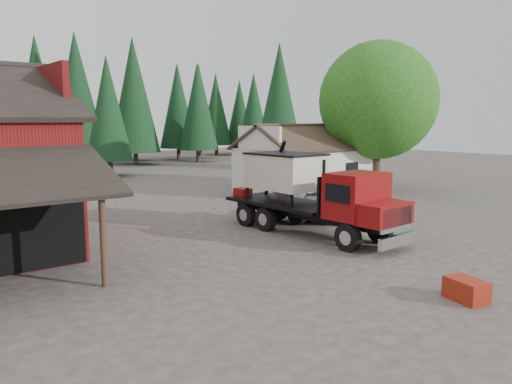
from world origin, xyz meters
TOP-DOWN VIEW (x-y plane):
  - ground at (0.00, 0.00)m, footprint 120.00×120.00m
  - farmhouse at (13.00, 13.00)m, footprint 8.60×6.42m
  - deciduous_tree at (17.01, 9.97)m, footprint 8.00×8.00m
  - conifer_backdrop at (0.00, 42.00)m, footprint 76.00×16.00m
  - near_pine_b at (6.00, 30.00)m, footprint 3.96×3.96m
  - near_pine_c at (22.00, 26.00)m, footprint 4.84×4.84m
  - feed_truck at (4.01, 3.27)m, footprint 2.90×8.92m
  - silver_car at (8.00, 5.57)m, footprint 6.39×4.21m
  - equip_box at (1.71, -5.17)m, footprint 0.94×1.23m

SIDE VIEW (x-z plane):
  - ground at x=0.00m, z-range 0.00..0.00m
  - conifer_backdrop at x=0.00m, z-range -8.00..8.00m
  - equip_box at x=1.71m, z-range 0.00..0.60m
  - silver_car at x=8.00m, z-range 0.00..1.63m
  - farmhouse at x=13.00m, z-range -0.66..3.99m
  - feed_truck at x=4.01m, z-range -0.13..3.85m
  - near_pine_b at x=6.00m, z-range 0.69..11.09m
  - deciduous_tree at x=17.01m, z-range 0.81..11.01m
  - near_pine_c at x=22.00m, z-range 0.69..13.09m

